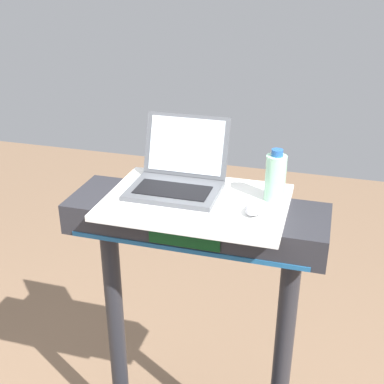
# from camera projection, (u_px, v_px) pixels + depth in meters

# --- Properties ---
(desk_board) EXTENTS (0.62, 0.43, 0.02)m
(desk_board) POSITION_uv_depth(u_px,v_px,m) (196.00, 202.00, 1.71)
(desk_board) COLOR white
(desk_board) RESTS_ON treadmill_base
(laptop) EXTENTS (0.31, 0.30, 0.23)m
(laptop) POSITION_uv_depth(u_px,v_px,m) (178.00, 175.00, 1.78)
(laptop) COLOR #515459
(laptop) RESTS_ON desk_board
(computer_mouse) EXTENTS (0.08, 0.11, 0.03)m
(computer_mouse) POSITION_uv_depth(u_px,v_px,m) (256.00, 208.00, 1.61)
(computer_mouse) COLOR #B2B2B7
(computer_mouse) RESTS_ON desk_board
(water_bottle) EXTENTS (0.07, 0.07, 0.18)m
(water_bottle) POSITION_uv_depth(u_px,v_px,m) (275.00, 177.00, 1.68)
(water_bottle) COLOR #9EDBB2
(water_bottle) RESTS_ON desk_board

